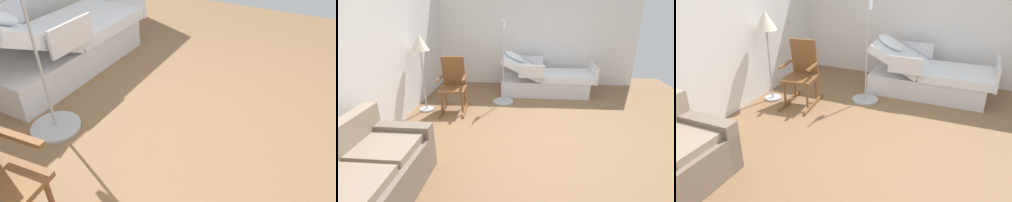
# 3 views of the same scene
# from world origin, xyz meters

# --- Properties ---
(ground_plane) EXTENTS (6.99, 6.99, 0.00)m
(ground_plane) POSITION_xyz_m (0.00, 0.00, 0.00)
(ground_plane) COLOR olive
(back_wall) EXTENTS (5.79, 0.10, 2.70)m
(back_wall) POSITION_xyz_m (0.00, 2.44, 1.35)
(back_wall) COLOR white
(back_wall) RESTS_ON ground
(side_wall) EXTENTS (0.10, 4.99, 2.70)m
(side_wall) POSITION_xyz_m (2.84, 0.00, 1.35)
(side_wall) COLOR white
(side_wall) RESTS_ON ground
(hospital_bed) EXTENTS (1.05, 2.09, 1.02)m
(hospital_bed) POSITION_xyz_m (2.08, -0.25, 0.30)
(hospital_bed) COLOR silver
(hospital_bed) RESTS_ON ground
(rocking_chair) EXTENTS (0.80, 0.54, 1.05)m
(rocking_chair) POSITION_xyz_m (0.92, 1.58, 0.50)
(rocking_chair) COLOR brown
(rocking_chair) RESTS_ON ground
(floor_lamp) EXTENTS (0.34, 0.34, 1.48)m
(floor_lamp) POSITION_xyz_m (0.84, 2.13, 1.23)
(floor_lamp) COLOR #B2B5BA
(floor_lamp) RESTS_ON ground
(iv_pole) EXTENTS (0.44, 0.44, 1.69)m
(iv_pole) POSITION_xyz_m (1.39, 0.65, 0.25)
(iv_pole) COLOR #B2B5BA
(iv_pole) RESTS_ON ground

